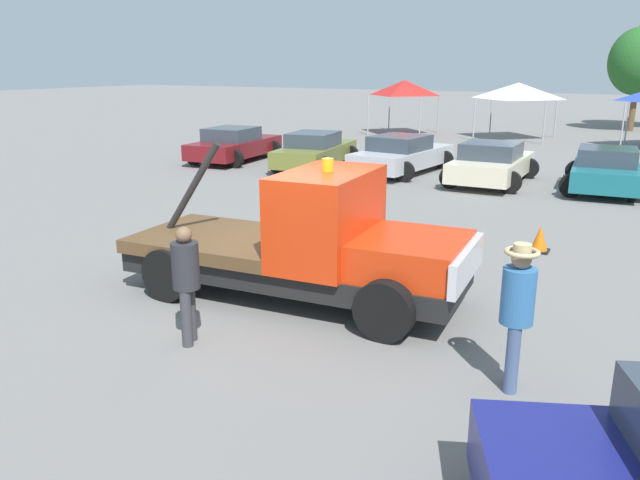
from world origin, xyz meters
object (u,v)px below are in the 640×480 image
object	(u,v)px
parked_car_cream	(491,163)
tree_left	(638,62)
person_at_hood	(186,277)
parked_car_teal	(606,170)
parked_car_maroon	(234,145)
parked_car_olive	(315,151)
tow_truck	(312,246)
parked_car_silver	(402,155)
canopy_tent_red	(405,88)
person_near_truck	(517,305)
traffic_cone	(540,240)
canopy_tent_white	(518,91)

from	to	relation	value
parked_car_cream	tree_left	distance (m)	20.70
person_at_hood	parked_car_teal	distance (m)	15.03
parked_car_maroon	parked_car_olive	distance (m)	3.68
tow_truck	parked_car_silver	xyz separation A→B (m)	(-3.31, 12.32, -0.27)
tow_truck	parked_car_cream	size ratio (longest dim) A/B	1.33
tree_left	canopy_tent_red	bearing A→B (deg)	-145.04
tow_truck	parked_car_olive	xyz separation A→B (m)	(-6.52, 11.77, -0.28)
canopy_tent_red	parked_car_silver	bearing A→B (deg)	-68.90
tow_truck	person_near_truck	xyz separation A→B (m)	(3.51, -1.39, 0.14)
parked_car_teal	traffic_cone	world-z (taller)	parked_car_teal
tree_left	person_at_hood	bearing A→B (deg)	-96.06
parked_car_maroon	parked_car_teal	xyz separation A→B (m)	(13.53, 0.45, -0.00)
parked_car_cream	parked_car_maroon	bearing A→B (deg)	89.76
tow_truck	parked_car_teal	distance (m)	12.67
person_near_truck	parked_car_cream	bearing A→B (deg)	94.72
parked_car_maroon	tree_left	bearing A→B (deg)	-38.49
parked_car_cream	canopy_tent_white	size ratio (longest dim) A/B	1.26
canopy_tent_red	canopy_tent_white	xyz separation A→B (m)	(5.94, 0.44, -0.06)
canopy_tent_red	person_at_hood	bearing A→B (deg)	-74.72
person_at_hood	traffic_cone	xyz separation A→B (m)	(3.46, 6.89, -0.71)
parked_car_maroon	tree_left	size ratio (longest dim) A/B	0.82
parked_car_silver	parked_car_teal	world-z (taller)	same
person_at_hood	parked_car_cream	world-z (taller)	person_at_hood
tow_truck	person_at_hood	bearing A→B (deg)	-111.20
canopy_tent_white	tree_left	size ratio (longest dim) A/B	0.60
parked_car_olive	tree_left	world-z (taller)	tree_left
parked_car_silver	traffic_cone	size ratio (longest dim) A/B	8.74
tow_truck	canopy_tent_red	world-z (taller)	canopy_tent_red
person_near_truck	person_at_hood	size ratio (longest dim) A/B	1.08
parked_car_silver	parked_car_cream	world-z (taller)	same
traffic_cone	tree_left	bearing A→B (deg)	89.62
person_at_hood	parked_car_teal	world-z (taller)	person_at_hood
parked_car_olive	parked_car_teal	size ratio (longest dim) A/B	1.11
person_at_hood	parked_car_olive	xyz separation A→B (m)	(-5.83, 14.03, -0.32)
parked_car_olive	parked_car_teal	distance (m)	9.85
canopy_tent_red	parked_car_olive	bearing A→B (deg)	-83.41
parked_car_silver	traffic_cone	distance (m)	9.81
person_at_hood	parked_car_olive	distance (m)	15.19
person_at_hood	parked_car_teal	xyz separation A→B (m)	(4.02, 14.48, -0.32)
person_near_truck	canopy_tent_white	world-z (taller)	canopy_tent_white
parked_car_cream	canopy_tent_white	bearing A→B (deg)	8.18
canopy_tent_white	tree_left	bearing A→B (deg)	55.31
parked_car_olive	person_at_hood	bearing A→B (deg)	-165.80
tow_truck	traffic_cone	size ratio (longest dim) A/B	10.53
parked_car_silver	parked_car_cream	size ratio (longest dim) A/B	1.11
person_at_hood	parked_car_cream	size ratio (longest dim) A/B	0.38
person_at_hood	canopy_tent_white	xyz separation A→B (m)	(-1.34, 27.11, 1.46)
person_at_hood	traffic_cone	distance (m)	7.75
parked_car_silver	parked_car_cream	bearing A→B (deg)	-92.29
tow_truck	parked_car_cream	bearing A→B (deg)	85.95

